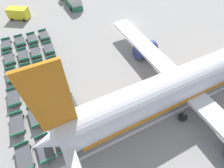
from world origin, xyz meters
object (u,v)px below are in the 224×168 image
object	(u,v)px
baggage_dolly_row_mid_b_col_e	(54,109)
baggage_dolly_row_near_col_c	(12,75)
baggage_dolly_row_near_col_b	(9,59)
baggage_dolly_row_mid_a_col_c	(27,71)
baggage_dolly_row_mid_b_col_f	(63,139)
baggage_dolly_row_far_col_f	(81,131)
baggage_dolly_row_far_col_c	(54,64)
baggage_dolly_row_mid_a_col_f	(45,148)
baggage_dolly_row_mid_b_col_c	(40,68)
baggage_dolly_row_mid_b_col_a	(32,38)
service_van	(18,13)
baggage_dolly_row_far_col_a	(44,35)
baggage_dolly_row_mid_a_col_b	(23,55)
baggage_dolly_row_far_col_e	(70,104)
baggage_dolly_row_far_col_d	(61,82)
baggage_dolly_row_near_col_e	(17,124)
baggage_dolly_row_near_col_f	(24,157)
baggage_dolly_row_near_col_a	(6,44)
baggage_dolly_row_mid_b_col_b	(36,52)
baggage_dolly_row_mid_a_col_a	(20,41)
baggage_dolly_row_mid_a_col_d	(31,91)
airplane	(191,79)
baggage_dolly_row_near_col_d	(13,97)
baggage_dolly_row_far_col_b	(49,48)
baggage_dolly_row_mid_b_col_d	(45,87)
fuel_tanker_primary	(72,0)
baggage_dolly_row_mid_a_col_e	(36,116)

from	to	relation	value
baggage_dolly_row_mid_b_col_e	baggage_dolly_row_near_col_c	bearing A→B (deg)	-154.52
baggage_dolly_row_near_col_b	baggage_dolly_row_mid_b_col_e	size ratio (longest dim) A/B	1.00
baggage_dolly_row_mid_a_col_c	baggage_dolly_row_mid_b_col_f	bearing A→B (deg)	7.96
baggage_dolly_row_far_col_f	baggage_dolly_row_far_col_c	bearing A→B (deg)	179.37
baggage_dolly_row_mid_a_col_f	baggage_dolly_row_mid_b_col_c	distance (m)	13.38
baggage_dolly_row_mid_b_col_a	baggage_dolly_row_far_col_f	xyz separation A→B (m)	(21.69, 1.68, 0.00)
service_van	baggage_dolly_row_mid_b_col_e	size ratio (longest dim) A/B	1.20
baggage_dolly_row_far_col_a	baggage_dolly_row_far_col_c	size ratio (longest dim) A/B	0.99
baggage_dolly_row_mid_a_col_b	baggage_dolly_row_mid_b_col_c	size ratio (longest dim) A/B	0.99
baggage_dolly_row_mid_a_col_b	baggage_dolly_row_far_col_e	world-z (taller)	same
baggage_dolly_row_far_col_a	baggage_dolly_row_far_col_d	xyz separation A→B (m)	(13.13, -0.48, 0.00)
baggage_dolly_row_mid_a_col_f	baggage_dolly_row_mid_b_col_f	distance (m)	2.10
baggage_dolly_row_near_col_c	baggage_dolly_row_near_col_e	bearing A→B (deg)	-2.33
baggage_dolly_row_far_col_e	baggage_dolly_row_near_col_f	bearing A→B (deg)	-56.29
baggage_dolly_row_mid_a_col_c	baggage_dolly_row_far_col_a	world-z (taller)	same
baggage_dolly_row_near_col_a	baggage_dolly_row_near_col_e	size ratio (longest dim) A/B	1.00
baggage_dolly_row_mid_b_col_a	baggage_dolly_row_mid_b_col_b	distance (m)	4.37
baggage_dolly_row_mid_a_col_a	baggage_dolly_row_mid_a_col_d	bearing A→B (deg)	-1.16
service_van	baggage_dolly_row_far_col_f	distance (m)	31.33
airplane	baggage_dolly_row_far_col_a	bearing A→B (deg)	-147.53
baggage_dolly_row_near_col_d	baggage_dolly_row_mid_a_col_c	distance (m)	5.04
baggage_dolly_row_mid_a_col_c	baggage_dolly_row_mid_a_col_b	bearing A→B (deg)	179.17
baggage_dolly_row_mid_a_col_b	baggage_dolly_row_far_col_b	world-z (taller)	same
baggage_dolly_row_mid_b_col_b	baggage_dolly_row_mid_b_col_e	size ratio (longest dim) A/B	1.00
baggage_dolly_row_mid_b_col_d	baggage_dolly_row_far_col_d	bearing A→B (deg)	86.95
fuel_tanker_primary	baggage_dolly_row_mid_a_col_a	size ratio (longest dim) A/B	2.37
baggage_dolly_row_mid_a_col_d	baggage_dolly_row_far_col_a	bearing A→B (deg)	160.02
baggage_dolly_row_mid_a_col_e	baggage_dolly_row_mid_b_col_f	xyz separation A→B (m)	(4.47, 2.16, 0.00)
baggage_dolly_row_mid_b_col_f	baggage_dolly_row_far_col_b	bearing A→B (deg)	171.50
baggage_dolly_row_near_col_d	baggage_dolly_row_mid_b_col_a	xyz separation A→B (m)	(-12.88, 4.83, 0.00)
baggage_dolly_row_mid_a_col_e	baggage_dolly_row_far_col_d	size ratio (longest dim) A/B	0.99
baggage_dolly_row_near_col_e	baggage_dolly_row_mid_a_col_c	xyz separation A→B (m)	(-8.83, 2.58, 0.00)
service_van	baggage_dolly_row_mid_a_col_f	distance (m)	31.40
baggage_dolly_row_near_col_e	baggage_dolly_row_mid_b_col_e	size ratio (longest dim) A/B	1.00
baggage_dolly_row_near_col_d	baggage_dolly_row_far_col_e	bearing A→B (deg)	55.04
fuel_tanker_primary	baggage_dolly_row_far_col_f	xyz separation A→B (m)	(32.19, -9.64, -0.83)
baggage_dolly_row_mid_b_col_d	baggage_dolly_row_far_col_e	world-z (taller)	same
baggage_dolly_row_mid_b_col_a	baggage_dolly_row_mid_a_col_e	bearing A→B (deg)	-8.79
baggage_dolly_row_mid_a_col_a	baggage_dolly_row_mid_b_col_e	xyz separation A→B (m)	(17.51, 1.87, 0.00)
baggage_dolly_row_mid_b_col_c	baggage_dolly_row_far_col_c	world-z (taller)	same
baggage_dolly_row_mid_b_col_c	baggage_dolly_row_far_col_d	xyz separation A→B (m)	(4.45, 2.13, 0.00)
baggage_dolly_row_mid_a_col_e	fuel_tanker_primary	bearing A→B (deg)	153.21
baggage_dolly_row_far_col_a	baggage_dolly_row_far_col_f	distance (m)	21.76
service_van	baggage_dolly_row_far_col_f	bearing A→B (deg)	4.71
airplane	baggage_dolly_row_far_col_f	distance (m)	15.32
baggage_dolly_row_mid_a_col_f	baggage_dolly_row_far_col_e	distance (m)	6.13
baggage_dolly_row_near_col_f	baggage_dolly_row_mid_a_col_f	xyz separation A→B (m)	(0.00, 2.19, 0.00)
baggage_dolly_row_mid_b_col_e	baggage_dolly_row_far_col_a	distance (m)	17.51
fuel_tanker_primary	baggage_dolly_row_far_col_b	xyz separation A→B (m)	(14.86, -9.24, -0.83)
airplane	baggage_dolly_row_far_col_f	xyz separation A→B (m)	(-1.05, -15.06, -2.61)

